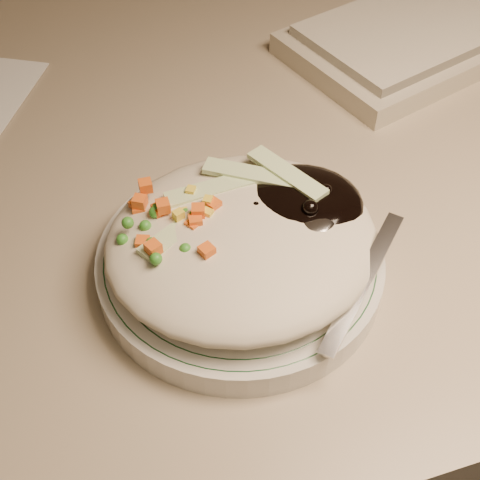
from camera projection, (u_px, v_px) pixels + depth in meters
name	position (u px, v px, depth m)	size (l,w,h in m)	color
desk	(237.00, 268.00, 0.76)	(1.40, 0.70, 0.74)	gray
plate	(240.00, 264.00, 0.49)	(0.21, 0.21, 0.02)	beige
plate_rim	(240.00, 255.00, 0.48)	(0.20, 0.20, 0.00)	#144723
meal	(246.00, 234.00, 0.47)	(0.21, 0.19, 0.05)	#BDB599
keyboard	(480.00, 9.00, 0.73)	(0.48, 0.29, 0.03)	#B2A992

